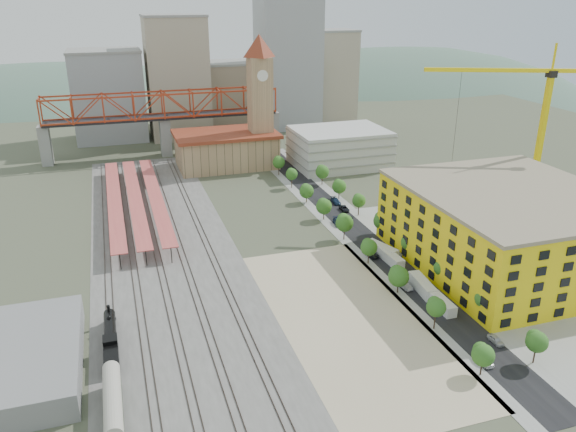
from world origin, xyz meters
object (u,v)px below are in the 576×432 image
object	(u,v)px
site_trailer_c	(391,258)
tower_crane	(533,114)
car_0	(483,359)
clock_tower	(260,89)
coach	(113,404)
site_trailer_b	(422,286)
locomotive	(111,338)
site_trailer_a	(441,303)
construction_building	(509,228)
site_trailer_d	(382,250)

from	to	relation	value
site_trailer_c	tower_crane	bearing A→B (deg)	15.99
site_trailer_c	car_0	size ratio (longest dim) A/B	2.03
site_trailer_c	clock_tower	bearing A→B (deg)	92.39
site_trailer_c	coach	bearing A→B (deg)	-154.30
tower_crane	site_trailer_b	xyz separation A→B (m)	(-50.36, -31.67, -28.98)
coach	site_trailer_c	distance (m)	74.98
tower_crane	site_trailer_c	size ratio (longest dim) A/B	5.41
locomotive	site_trailer_a	world-z (taller)	locomotive
clock_tower	site_trailer_a	xyz separation A→B (m)	(8.00, -113.49, -27.49)
locomotive	car_0	world-z (taller)	locomotive
tower_crane	site_trailer_c	world-z (taller)	tower_crane
tower_crane	site_trailer_c	bearing A→B (deg)	-161.39
site_trailer_a	construction_building	bearing A→B (deg)	28.25
site_trailer_b	site_trailer_c	size ratio (longest dim) A/B	1.07
site_trailer_b	construction_building	bearing A→B (deg)	18.52
site_trailer_d	car_0	bearing A→B (deg)	-112.82
site_trailer_a	site_trailer_b	distance (m)	7.51
site_trailer_b	site_trailer_c	bearing A→B (deg)	95.55
car_0	construction_building	bearing A→B (deg)	45.06
coach	tower_crane	distance (m)	130.61
clock_tower	site_trailer_d	size ratio (longest dim) A/B	5.52
clock_tower	site_trailer_b	distance (m)	109.75
tower_crane	car_0	distance (m)	84.14
locomotive	site_trailer_a	size ratio (longest dim) A/B	2.21
construction_building	car_0	xyz separation A→B (m)	(-29.00, -32.28, -8.65)
tower_crane	site_trailer_d	xyz separation A→B (m)	(-50.36, -11.97, -29.02)
construction_building	coach	distance (m)	96.07
coach	tower_crane	world-z (taller)	tower_crane
locomotive	car_0	distance (m)	67.97
site_trailer_b	car_0	bearing A→B (deg)	-90.96
site_trailer_b	site_trailer_d	xyz separation A→B (m)	(0.00, 19.70, -0.04)
tower_crane	site_trailer_b	size ratio (longest dim) A/B	5.04
tower_crane	site_trailer_b	distance (m)	66.17
construction_building	site_trailer_a	size ratio (longest dim) A/B	5.73
clock_tower	site_trailer_a	world-z (taller)	clock_tower
site_trailer_c	construction_building	bearing A→B (deg)	-21.17
locomotive	tower_crane	distance (m)	124.11
construction_building	coach	bearing A→B (deg)	-163.74
locomotive	site_trailer_d	distance (m)	69.11
locomotive	coach	xyz separation A→B (m)	(0.00, -20.06, 0.90)
site_trailer_b	tower_crane	bearing A→B (deg)	37.72
coach	car_0	size ratio (longest dim) A/B	3.64
coach	car_0	world-z (taller)	coach
tower_crane	site_trailer_a	xyz separation A→B (m)	(-50.36, -39.18, -29.10)
construction_building	tower_crane	world-z (taller)	tower_crane
construction_building	tower_crane	size ratio (longest dim) A/B	1.03
coach	site_trailer_d	distance (m)	77.47
clock_tower	construction_building	world-z (taller)	clock_tower
tower_crane	site_trailer_b	world-z (taller)	tower_crane
site_trailer_a	site_trailer_c	world-z (taller)	site_trailer_c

